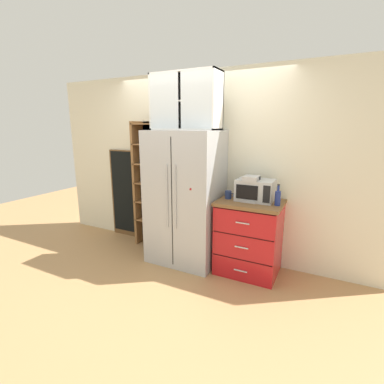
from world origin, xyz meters
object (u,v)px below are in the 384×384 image
(coffee_maker, at_px, (251,188))
(chalkboard_menu, at_px, (126,194))
(mug_navy, at_px, (228,195))
(mug_charcoal, at_px, (250,198))
(refrigerator, at_px, (185,198))
(bottle_clear, at_px, (252,190))
(bottle_cobalt, at_px, (278,196))
(microwave, at_px, (255,190))

(coffee_maker, bearing_deg, chalkboard_menu, 173.09)
(mug_navy, relative_size, mug_charcoal, 1.00)
(refrigerator, height_order, bottle_clear, refrigerator)
(mug_charcoal, distance_m, bottle_cobalt, 0.33)
(mug_navy, height_order, chalkboard_menu, chalkboard_menu)
(mug_charcoal, xyz_separation_m, chalkboard_menu, (-2.17, 0.31, -0.26))
(microwave, distance_m, mug_navy, 0.34)
(refrigerator, bearing_deg, mug_charcoal, 0.47)
(microwave, height_order, bottle_cobalt, microwave)
(refrigerator, xyz_separation_m, mug_navy, (0.60, 0.03, 0.10))
(coffee_maker, xyz_separation_m, bottle_cobalt, (0.33, -0.06, -0.05))
(mug_charcoal, bearing_deg, bottle_clear, 91.02)
(refrigerator, height_order, coffee_maker, refrigerator)
(bottle_cobalt, bearing_deg, mug_navy, 176.75)
(bottle_clear, height_order, chalkboard_menu, chalkboard_menu)
(bottle_cobalt, bearing_deg, coffee_maker, 169.13)
(mug_navy, bearing_deg, bottle_cobalt, -3.25)
(mug_navy, relative_size, bottle_clear, 0.41)
(bottle_cobalt, distance_m, bottle_clear, 0.34)
(coffee_maker, height_order, chalkboard_menu, chalkboard_menu)
(refrigerator, bearing_deg, bottle_cobalt, -0.17)
(refrigerator, relative_size, mug_navy, 15.26)
(microwave, height_order, mug_charcoal, microwave)
(coffee_maker, bearing_deg, microwave, 47.45)
(refrigerator, relative_size, coffee_maker, 5.73)
(mug_charcoal, relative_size, bottle_clear, 0.41)
(mug_charcoal, bearing_deg, mug_navy, 175.21)
(refrigerator, distance_m, microwave, 0.94)
(refrigerator, distance_m, chalkboard_menu, 1.35)
(coffee_maker, bearing_deg, mug_navy, -174.26)
(mug_navy, bearing_deg, refrigerator, -177.04)
(mug_navy, bearing_deg, chalkboard_menu, 171.25)
(chalkboard_menu, bearing_deg, microwave, -5.71)
(coffee_maker, height_order, bottle_clear, coffee_maker)
(refrigerator, distance_m, mug_navy, 0.60)
(chalkboard_menu, bearing_deg, refrigerator, -13.95)
(microwave, bearing_deg, coffee_maker, -132.55)
(bottle_cobalt, bearing_deg, mug_charcoal, 178.09)
(refrigerator, bearing_deg, microwave, 6.30)
(mug_navy, height_order, bottle_cobalt, bottle_cobalt)
(bottle_clear, relative_size, chalkboard_menu, 0.20)
(bottle_clear, bearing_deg, coffee_maker, -90.00)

